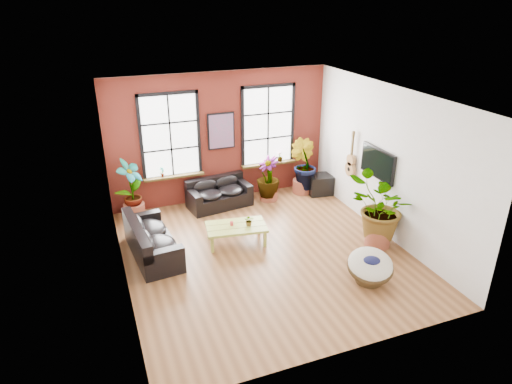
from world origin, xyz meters
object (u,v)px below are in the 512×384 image
(sofa_left, at_px, (150,241))
(sofa_back, at_px, (219,194))
(papasan_chair, at_px, (370,266))
(coffee_table, at_px, (236,228))

(sofa_left, bearing_deg, sofa_back, -53.28)
(sofa_back, relative_size, papasan_chair, 1.49)
(coffee_table, relative_size, papasan_chair, 1.23)
(sofa_left, relative_size, papasan_chair, 1.77)
(sofa_back, xyz_separation_m, sofa_left, (-2.13, -1.92, 0.02))
(sofa_back, height_order, papasan_chair, sofa_back)
(coffee_table, bearing_deg, sofa_back, 93.10)
(sofa_back, height_order, coffee_table, sofa_back)
(sofa_left, distance_m, coffee_table, 1.94)
(sofa_left, relative_size, coffee_table, 1.44)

